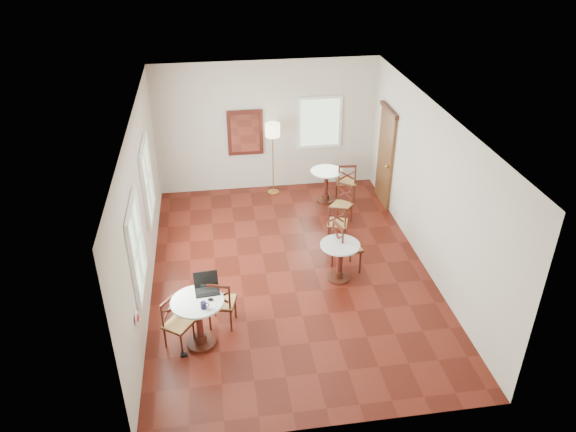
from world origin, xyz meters
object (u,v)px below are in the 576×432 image
object	(u,v)px
cafe_table_mid	(339,258)
floor_lamp	(273,135)
cafe_table_near	(199,317)
chair_back_a	(346,182)
cafe_table_back	(326,182)
mouse	(210,299)
power_adapter	(184,355)
chair_back_b	(342,205)
water_glass	(203,288)
chair_near_a	(222,302)
laptop	(207,286)
chair_near_b	(177,324)
chair_mid_a	(337,223)
chair_mid_b	(345,247)
navy_mug	(204,305)

from	to	relation	value
cafe_table_mid	floor_lamp	distance (m)	3.72
cafe_table_near	chair_back_a	size ratio (longest dim) A/B	0.89
chair_back_a	cafe_table_back	bearing A→B (deg)	1.50
cafe_table_back	floor_lamp	distance (m)	1.59
mouse	floor_lamp	bearing A→B (deg)	72.09
cafe_table_near	power_adapter	xyz separation A→B (m)	(-0.26, -0.23, -0.50)
cafe_table_back	chair_back_a	xyz separation A→B (m)	(0.44, -0.05, 0.01)
cafe_table_near	chair_back_b	distance (m)	4.44
cafe_table_near	chair_back_a	bearing A→B (deg)	52.09
mouse	water_glass	size ratio (longest dim) A/B	0.89
cafe_table_mid	water_glass	world-z (taller)	water_glass
cafe_table_near	chair_near_a	bearing A→B (deg)	48.12
laptop	power_adapter	world-z (taller)	laptop
chair_near_a	mouse	distance (m)	0.60
chair_near_a	laptop	size ratio (longest dim) A/B	2.32
power_adapter	chair_near_b	bearing A→B (deg)	104.84
chair_mid_a	cafe_table_back	bearing A→B (deg)	-75.66
chair_near_b	mouse	world-z (taller)	mouse
chair_near_a	chair_mid_b	xyz separation A→B (m)	(2.29, 1.19, 0.05)
chair_mid_a	floor_lamp	world-z (taller)	floor_lamp
cafe_table_near	power_adapter	distance (m)	0.61
navy_mug	chair_mid_a	bearing A→B (deg)	46.30
chair_mid_a	floor_lamp	bearing A→B (deg)	-47.81
chair_mid_a	cafe_table_near	bearing A→B (deg)	62.07
cafe_table_mid	navy_mug	distance (m)	2.85
chair_mid_a	laptop	bearing A→B (deg)	60.71
chair_mid_a	power_adapter	distance (m)	4.11
chair_mid_a	navy_mug	xyz separation A→B (m)	(-2.62, -2.75, 0.47)
chair_mid_b	cafe_table_back	bearing A→B (deg)	-17.20
chair_mid_b	chair_back_b	distance (m)	1.74
chair_mid_b	mouse	bearing A→B (deg)	110.55
chair_back_b	floor_lamp	distance (m)	2.24
chair_near_a	chair_back_a	size ratio (longest dim) A/B	0.96
floor_lamp	laptop	world-z (taller)	floor_lamp
water_glass	cafe_table_mid	bearing A→B (deg)	24.65
mouse	navy_mug	world-z (taller)	navy_mug
chair_back_b	chair_mid_a	bearing A→B (deg)	-69.19
chair_near_a	chair_back_b	world-z (taller)	chair_near_a
chair_mid_b	mouse	xyz separation A→B (m)	(-2.44, -1.60, 0.35)
water_glass	cafe_table_back	bearing A→B (deg)	55.69
mouse	chair_back_a	bearing A→B (deg)	53.52
water_glass	chair_mid_b	bearing A→B (deg)	27.86
chair_back_a	chair_back_b	size ratio (longest dim) A/B	1.11
chair_mid_a	power_adapter	bearing A→B (deg)	61.90
power_adapter	chair_near_a	bearing A→B (deg)	45.40
mouse	navy_mug	bearing A→B (deg)	-121.16
chair_near_b	floor_lamp	bearing A→B (deg)	12.31
floor_lamp	cafe_table_mid	bearing A→B (deg)	-78.12
cafe_table_mid	laptop	world-z (taller)	laptop
water_glass	cafe_table_near	bearing A→B (deg)	-111.40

